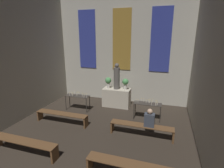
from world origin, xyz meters
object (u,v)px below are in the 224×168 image
(altar, at_px, (117,97))
(candle_rack_right, at_px, (148,105))
(pew_back_left, at_px, (62,116))
(person_seated, at_px, (149,119))
(statue, at_px, (117,77))
(pew_back_right, at_px, (141,128))
(pew_second_left, at_px, (24,144))
(flower_vase_left, at_px, (108,81))
(candle_rack_left, at_px, (77,97))
(flower_vase_right, at_px, (125,83))
(pew_second_right, at_px, (129,167))

(altar, relative_size, candle_rack_right, 1.19)
(pew_back_left, distance_m, person_seated, 3.65)
(statue, height_order, pew_back_right, statue)
(statue, distance_m, person_seated, 3.30)
(pew_second_left, bearing_deg, candle_rack_right, 46.38)
(pew_second_left, bearing_deg, pew_back_right, 31.97)
(candle_rack_right, distance_m, pew_second_left, 4.95)
(flower_vase_left, bearing_deg, candle_rack_left, -139.79)
(flower_vase_right, bearing_deg, altar, 180.00)
(flower_vase_right, xyz_separation_m, pew_back_right, (1.22, -2.54, -0.98))
(candle_rack_left, relative_size, candle_rack_right, 1.00)
(statue, xyz_separation_m, pew_second_left, (-1.68, -4.63, -1.23))
(pew_second_right, bearing_deg, altar, 109.94)
(flower_vase_right, relative_size, pew_second_right, 0.25)
(person_seated, bearing_deg, candle_rack_right, 98.66)
(statue, xyz_separation_m, person_seated, (1.95, -2.54, -0.82))
(flower_vase_left, distance_m, flower_vase_right, 0.92)
(pew_second_left, bearing_deg, pew_second_right, 0.00)
(statue, xyz_separation_m, pew_back_right, (1.68, -2.54, -1.23))
(statue, relative_size, pew_back_right, 0.58)
(altar, xyz_separation_m, statue, (0.00, 0.00, 1.09))
(flower_vase_right, xyz_separation_m, pew_second_left, (-2.14, -4.63, -0.98))
(statue, bearing_deg, pew_back_left, -123.55)
(pew_second_left, height_order, pew_back_right, same)
(statue, bearing_deg, altar, 0.00)
(pew_back_right, relative_size, person_seated, 3.42)
(flower_vase_right, xyz_separation_m, person_seated, (1.49, -2.54, -0.57))
(flower_vase_left, height_order, flower_vase_right, same)
(altar, distance_m, flower_vase_left, 0.96)
(pew_back_left, relative_size, pew_back_right, 1.00)
(altar, distance_m, pew_second_left, 4.93)
(candle_rack_left, distance_m, candle_rack_right, 3.44)
(candle_rack_right, xyz_separation_m, pew_back_left, (-3.41, -1.48, -0.31))
(flower_vase_left, height_order, pew_back_right, flower_vase_left)
(flower_vase_left, distance_m, pew_second_left, 4.89)
(statue, relative_size, candle_rack_right, 1.12)
(flower_vase_right, distance_m, pew_back_left, 3.46)
(altar, bearing_deg, statue, 0.00)
(flower_vase_right, distance_m, person_seated, 3.00)
(statue, bearing_deg, pew_second_right, -70.06)
(statue, bearing_deg, flower_vase_right, -0.00)
(pew_back_right, bearing_deg, altar, 123.55)
(statue, xyz_separation_m, pew_back_left, (-1.68, -2.54, -1.23))
(pew_second_right, bearing_deg, pew_back_left, 148.03)
(flower_vase_right, height_order, person_seated, flower_vase_right)
(pew_back_left, height_order, person_seated, person_seated)
(flower_vase_right, height_order, candle_rack_left, flower_vase_right)
(pew_second_right, height_order, person_seated, person_seated)
(candle_rack_left, xyz_separation_m, candle_rack_right, (3.44, 0.00, 0.00))
(altar, bearing_deg, pew_second_left, -109.94)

